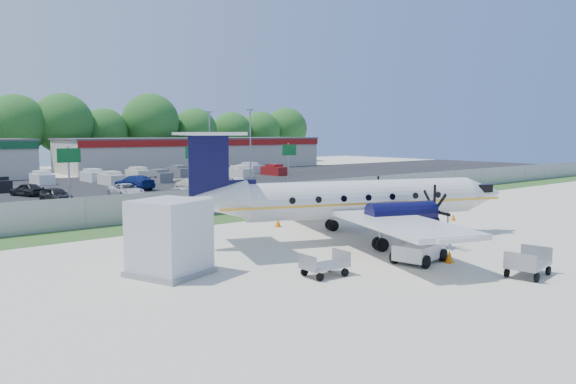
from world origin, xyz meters
TOP-DOWN VIEW (x-y plane):
  - ground at (0.00, 0.00)m, footprint 170.00×170.00m
  - grass_verge at (0.00, 12.00)m, footprint 170.00×4.00m
  - access_road at (0.00, 19.00)m, footprint 170.00×8.00m
  - parking_lot at (0.00, 40.00)m, footprint 170.00×32.00m
  - perimeter_fence at (0.00, 14.00)m, footprint 120.00×0.06m
  - building_east at (26.00, 61.98)m, footprint 44.40×12.40m
  - sign_left at (-8.00, 22.91)m, footprint 1.80×0.26m
  - sign_mid at (3.00, 22.91)m, footprint 1.80×0.26m
  - sign_right at (14.00, 22.91)m, footprint 1.80×0.26m
  - light_pole_ne at (20.00, 38.00)m, footprint 0.90×0.35m
  - light_pole_se at (20.00, 48.00)m, footprint 0.90×0.35m
  - tree_line at (0.00, 74.00)m, footprint 112.00×6.00m
  - aircraft at (0.43, 0.51)m, footprint 19.65×19.12m
  - pushback_tug at (-1.22, -5.23)m, footprint 2.74×2.20m
  - baggage_cart_near at (-6.47, -4.32)m, footprint 2.00×1.29m
  - baggage_cart_far at (0.15, -9.76)m, footprint 2.36×1.65m
  - service_container at (-11.37, 0.08)m, footprint 3.69×3.69m
  - cone_nose at (10.78, 1.12)m, footprint 0.34×0.34m
  - cone_port_wing at (-0.28, -6.19)m, footprint 0.41×0.41m
  - cone_starboard_wing at (-0.23, 6.75)m, footprint 0.40×0.40m
  - road_car_mid at (0.08, 20.49)m, footprint 5.76×4.15m
  - road_car_east at (31.08, 17.40)m, footprint 5.37×3.04m
  - parked_car_b at (-7.32, 28.66)m, footprint 2.10×4.16m
  - parked_car_c at (-0.88, 28.88)m, footprint 2.13×4.62m
  - parked_car_d at (6.00, 28.34)m, footprint 2.49×4.91m
  - parked_car_e at (11.26, 28.17)m, footprint 2.53×4.51m
  - parked_car_f at (-7.83, 35.81)m, footprint 2.78×4.07m
  - parked_car_g at (2.79, 35.25)m, footprint 3.15×5.67m
  - far_parking_rows at (0.00, 45.00)m, footprint 56.00×10.00m

SIDE VIEW (x-z plane):
  - ground at x=0.00m, z-range 0.00..0.00m
  - tree_line at x=0.00m, z-range -7.00..7.00m
  - road_car_mid at x=0.08m, z-range -0.73..0.73m
  - road_car_east at x=31.08m, z-range -0.71..0.71m
  - parked_car_b at x=-7.32m, z-range -0.68..0.68m
  - parked_car_c at x=-0.88m, z-range -0.64..0.64m
  - parked_car_d at x=6.00m, z-range -0.68..0.68m
  - parked_car_e at x=11.26m, z-range -0.72..0.72m
  - parked_car_f at x=-7.83m, z-range -0.64..0.64m
  - parked_car_g at x=2.79m, z-range -0.78..0.78m
  - far_parking_rows at x=0.00m, z-range -0.80..0.80m
  - grass_verge at x=0.00m, z-range 0.00..0.02m
  - access_road at x=0.00m, z-range 0.00..0.02m
  - parking_lot at x=0.00m, z-range 0.00..0.02m
  - cone_nose at x=10.78m, z-range -0.01..0.47m
  - cone_starboard_wing at x=-0.23m, z-range -0.02..0.56m
  - cone_port_wing at x=-0.28m, z-range -0.02..0.56m
  - baggage_cart_near at x=-6.47m, z-range -0.04..0.98m
  - baggage_cart_far at x=0.15m, z-range -0.04..1.10m
  - pushback_tug at x=-1.22m, z-range -0.03..1.32m
  - perimeter_fence at x=0.00m, z-range 0.01..2.00m
  - service_container at x=-11.37m, z-range -0.11..3.10m
  - aircraft at x=0.43m, z-range -0.69..5.36m
  - building_east at x=26.00m, z-range 0.01..5.25m
  - sign_left at x=-8.00m, z-range 1.11..6.11m
  - sign_mid at x=3.00m, z-range 1.11..6.11m
  - sign_right at x=14.00m, z-range 1.11..6.11m
  - light_pole_ne at x=20.00m, z-range 0.69..9.78m
  - light_pole_se at x=20.00m, z-range 0.69..9.78m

